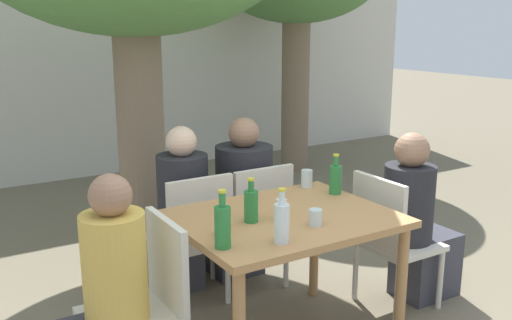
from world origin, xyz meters
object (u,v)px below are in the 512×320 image
green_bottle_1 (335,178)px  drinking_glass_1 (307,179)px  patio_chair_1 (390,235)px  person_seated_2 (178,219)px  patio_chair_2 (194,233)px  patio_chair_0 (147,298)px  patio_chair_3 (255,220)px  person_seated_1 (417,227)px  drinking_glass_2 (281,208)px  green_bottle_2 (251,205)px  drinking_glass_0 (223,227)px  drinking_glass_3 (315,217)px  person_seated_0 (98,310)px  green_bottle_3 (223,225)px  dining_table_front (284,232)px  person_seated_3 (239,205)px  water_bottle_0 (282,222)px

green_bottle_1 → drinking_glass_1: size_ratio=2.21×
patio_chair_1 → person_seated_2: person_seated_2 is taller
patio_chair_2 → green_bottle_1: bearing=144.7°
patio_chair_0 → patio_chair_3: bearing=123.4°
person_seated_1 → drinking_glass_2: 1.13m
patio_chair_3 → green_bottle_2: (-0.44, -0.68, 0.37)m
drinking_glass_1 → drinking_glass_2: size_ratio=1.09×
drinking_glass_0 → drinking_glass_3: (0.48, -0.13, 0.00)m
person_seated_0 → person_seated_1: 2.10m
patio_chair_1 → green_bottle_3: 1.39m
green_bottle_3 → drinking_glass_1: green_bottle_3 is taller
dining_table_front → patio_chair_2: (-0.23, 0.69, -0.18)m
green_bottle_1 → drinking_glass_3: bearing=-139.2°
dining_table_front → drinking_glass_1: bearing=41.5°
drinking_glass_2 → drinking_glass_0: bearing=-171.2°
person_seated_2 → drinking_glass_0: size_ratio=14.39×
patio_chair_1 → green_bottle_1: size_ratio=3.53×
patio_chair_2 → person_seated_1: (1.28, -0.69, 0.01)m
green_bottle_1 → drinking_glass_0: bearing=-164.6°
dining_table_front → green_bottle_1: 0.56m
patio_chair_0 → drinking_glass_2: (0.77, -0.02, 0.33)m
person_seated_3 → green_bottle_2: person_seated_3 is taller
patio_chair_0 → drinking_glass_0: size_ratio=10.94×
person_seated_1 → water_bottle_0: (-1.28, -0.32, 0.37)m
patio_chair_1 → patio_chair_2: 1.25m
person_seated_3 → green_bottle_1: person_seated_3 is taller
drinking_glass_0 → patio_chair_1: bearing=3.7°
drinking_glass_1 → patio_chair_3: bearing=123.0°
person_seated_2 → drinking_glass_1: size_ratio=10.28×
drinking_glass_0 → person_seated_0: bearing=172.6°
person_seated_2 → green_bottle_2: (0.02, -0.91, 0.35)m
water_bottle_0 → green_bottle_1: (0.73, 0.49, -0.01)m
person_seated_3 → drinking_glass_0: bearing=56.5°
person_seated_0 → water_bottle_0: size_ratio=4.24×
drinking_glass_1 → green_bottle_2: bearing=-149.8°
person_seated_3 → drinking_glass_3: (-0.18, -1.13, 0.28)m
dining_table_front → person_seated_0: 1.06m
drinking_glass_2 → person_seated_2: bearing=101.6°
person_seated_1 → patio_chair_3: bearing=49.9°
patio_chair_3 → drinking_glass_2: patio_chair_3 is taller
person_seated_1 → green_bottle_2: bearing=89.6°
patio_chair_2 → green_bottle_2: green_bottle_2 is taller
green_bottle_2 → drinking_glass_3: 0.34m
green_bottle_2 → drinking_glass_3: size_ratio=2.78×
dining_table_front → drinking_glass_0: (-0.43, -0.08, 0.14)m
green_bottle_3 → person_seated_0: bearing=157.4°
patio_chair_3 → drinking_glass_1: 0.50m
patio_chair_0 → patio_chair_2: bearing=139.9°
dining_table_front → person_seated_3: size_ratio=0.98×
patio_chair_0 → green_bottle_3: (0.30, -0.23, 0.39)m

